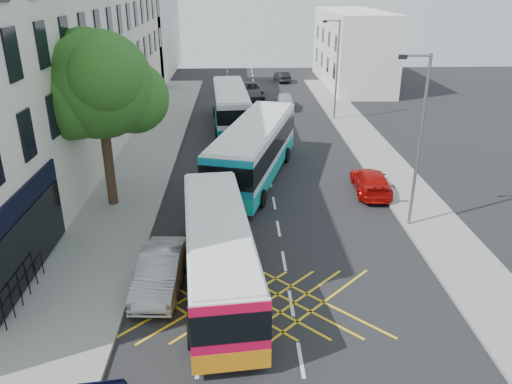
{
  "coord_description": "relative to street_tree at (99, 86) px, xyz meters",
  "views": [
    {
      "loc": [
        -1.85,
        -9.25,
        10.93
      ],
      "look_at": [
        -1.1,
        11.35,
        2.2
      ],
      "focal_mm": 35.0,
      "sensor_mm": 36.0,
      "label": 1
    }
  ],
  "objects": [
    {
      "name": "pavement_left",
      "position": [
        0.01,
        0.03,
        -6.22
      ],
      "size": [
        5.0,
        70.0,
        0.15
      ],
      "primitive_type": "cube",
      "color": "gray",
      "rests_on": "ground"
    },
    {
      "name": "pavement_right",
      "position": [
        16.01,
        0.03,
        -6.22
      ],
      "size": [
        3.0,
        70.0,
        0.15
      ],
      "primitive_type": "cube",
      "color": "gray",
      "rests_on": "ground"
    },
    {
      "name": "terrace_main",
      "position": [
        -5.49,
        9.52,
        0.46
      ],
      "size": [
        8.3,
        45.0,
        13.5
      ],
      "color": "#EBE2C4",
      "rests_on": "ground"
    },
    {
      "name": "terrace_far",
      "position": [
        -5.49,
        40.03,
        -1.29
      ],
      "size": [
        8.0,
        20.0,
        10.0
      ],
      "primitive_type": "cube",
      "color": "silver",
      "rests_on": "ground"
    },
    {
      "name": "building_right",
      "position": [
        19.51,
        33.03,
        -2.29
      ],
      "size": [
        6.0,
        18.0,
        8.0
      ],
      "primitive_type": "cube",
      "color": "silver",
      "rests_on": "ground"
    },
    {
      "name": "street_tree",
      "position": [
        0.0,
        0.0,
        0.0
      ],
      "size": [
        6.3,
        5.7,
        8.8
      ],
      "color": "#382619",
      "rests_on": "pavement_left"
    },
    {
      "name": "lamp_near",
      "position": [
        14.71,
        -2.97,
        -1.68
      ],
      "size": [
        1.45,
        0.15,
        8.0
      ],
      "color": "slate",
      "rests_on": "pavement_right"
    },
    {
      "name": "lamp_far",
      "position": [
        14.71,
        17.03,
        -1.68
      ],
      "size": [
        1.45,
        0.15,
        8.0
      ],
      "color": "slate",
      "rests_on": "pavement_right"
    },
    {
      "name": "railings",
      "position": [
        -1.19,
        -9.67,
        -5.57
      ],
      "size": [
        0.08,
        5.6,
        1.14
      ],
      "primitive_type": null,
      "color": "black",
      "rests_on": "pavement_left"
    },
    {
      "name": "bus_near",
      "position": [
        5.83,
        -7.75,
        -4.79
      ],
      "size": [
        3.42,
        10.35,
        2.85
      ],
      "rotation": [
        0.0,
        0.0,
        0.11
      ],
      "color": "silver",
      "rests_on": "ground"
    },
    {
      "name": "bus_mid",
      "position": [
        7.58,
        3.73,
        -4.52
      ],
      "size": [
        5.83,
        12.24,
        3.36
      ],
      "rotation": [
        0.0,
        0.0,
        -0.27
      ],
      "color": "silver",
      "rests_on": "ground"
    },
    {
      "name": "bus_far",
      "position": [
        6.07,
        15.64,
        -4.66
      ],
      "size": [
        3.28,
        11.15,
        3.09
      ],
      "rotation": [
        0.0,
        0.0,
        0.07
      ],
      "color": "silver",
      "rests_on": "ground"
    },
    {
      "name": "parked_car_silver",
      "position": [
        3.61,
        -7.76,
        -5.55
      ],
      "size": [
        1.8,
        4.57,
        1.48
      ],
      "primitive_type": "imported",
      "rotation": [
        0.0,
        0.0,
        -0.05
      ],
      "color": "#9EA0A6",
      "rests_on": "ground"
    },
    {
      "name": "red_hatchback",
      "position": [
        14.01,
        1.34,
        -5.65
      ],
      "size": [
        2.09,
        4.56,
        1.29
      ],
      "primitive_type": "imported",
      "rotation": [
        0.0,
        0.0,
        3.08
      ],
      "color": "#B20B07",
      "rests_on": "ground"
    },
    {
      "name": "distant_car_grey",
      "position": [
        7.92,
        26.2,
        -5.55
      ],
      "size": [
        3.03,
        5.6,
        1.49
      ],
      "primitive_type": "imported",
      "rotation": [
        0.0,
        0.0,
        0.11
      ],
      "color": "#3C3D43",
      "rests_on": "ground"
    },
    {
      "name": "distant_car_silver",
      "position": [
        11.01,
        21.69,
        -5.56
      ],
      "size": [
        1.91,
        4.37,
        1.46
      ],
      "primitive_type": "imported",
      "rotation": [
        0.0,
        0.0,
        3.1
      ],
      "color": "#B0B2B8",
      "rests_on": "ground"
    },
    {
      "name": "distant_car_dark",
      "position": [
        11.89,
        34.88,
        -5.68
      ],
      "size": [
        1.8,
        3.89,
        1.23
      ],
      "primitive_type": "imported",
      "rotation": [
        0.0,
        0.0,
        3.28
      ],
      "color": "black",
      "rests_on": "ground"
    }
  ]
}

